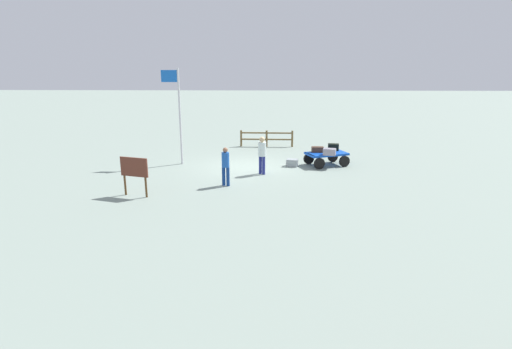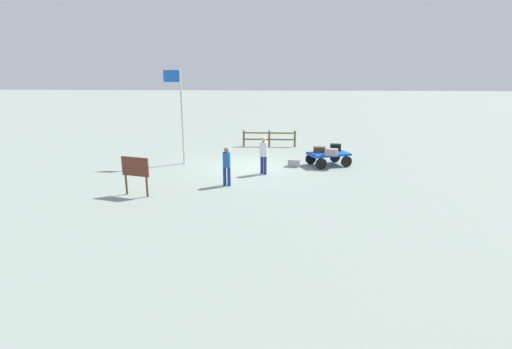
{
  "view_description": "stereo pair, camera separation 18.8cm",
  "coord_description": "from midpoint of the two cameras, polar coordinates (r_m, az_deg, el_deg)",
  "views": [
    {
      "loc": [
        -0.92,
        19.17,
        4.85
      ],
      "look_at": [
        -0.56,
        6.0,
        1.26
      ],
      "focal_mm": 28.43,
      "sensor_mm": 36.0,
      "label": 1
    },
    {
      "loc": [
        -1.11,
        19.17,
        4.85
      ],
      "look_at": [
        -0.56,
        6.0,
        1.26
      ],
      "focal_mm": 28.43,
      "sensor_mm": 36.0,
      "label": 2
    }
  ],
  "objects": [
    {
      "name": "worker_lead",
      "position": [
        18.28,
        1.36,
        3.18
      ],
      "size": [
        0.51,
        0.51,
        1.73
      ],
      "color": "navy",
      "rests_on": "ground"
    },
    {
      "name": "suitcase_tan",
      "position": [
        20.31,
        9.2,
        3.48
      ],
      "size": [
        0.6,
        0.34,
        0.26
      ],
      "color": "#493021",
      "rests_on": "luggage_cart"
    },
    {
      "name": "suitcase_maroon",
      "position": [
        20.88,
        11.38,
        3.78
      ],
      "size": [
        0.57,
        0.39,
        0.33
      ],
      "color": "black",
      "rests_on": "luggage_cart"
    },
    {
      "name": "wooden_fence",
      "position": [
        24.67,
        2.09,
        5.23
      ],
      "size": [
        3.22,
        0.19,
        0.98
      ],
      "color": "brown",
      "rests_on": "ground"
    },
    {
      "name": "worker_trailing",
      "position": [
        16.56,
        -3.84,
        1.47
      ],
      "size": [
        0.41,
        0.41,
        1.61
      ],
      "color": "navy",
      "rests_on": "ground"
    },
    {
      "name": "ground_plane",
      "position": [
        19.8,
        -0.62,
        1.07
      ],
      "size": [
        120.0,
        120.0,
        0.0
      ],
      "primitive_type": "plane",
      "color": "gray"
    },
    {
      "name": "luggage_cart",
      "position": [
        20.29,
        10.38,
        2.52
      ],
      "size": [
        2.23,
        1.84,
        0.64
      ],
      "color": "blue",
      "rests_on": "ground"
    },
    {
      "name": "suitcase_dark",
      "position": [
        19.71,
        10.83,
        3.12
      ],
      "size": [
        0.67,
        0.53,
        0.31
      ],
      "color": "gray",
      "rests_on": "luggage_cart"
    },
    {
      "name": "suitcase_navy",
      "position": [
        19.96,
        5.63,
        1.64
      ],
      "size": [
        0.61,
        0.5,
        0.36
      ],
      "color": "gray",
      "rests_on": "ground"
    },
    {
      "name": "signboard",
      "position": [
        15.86,
        -16.29,
        0.64
      ],
      "size": [
        1.12,
        0.38,
        1.5
      ],
      "color": "#4C3319",
      "rests_on": "ground"
    },
    {
      "name": "flagpole",
      "position": [
        20.35,
        -10.4,
        9.13
      ],
      "size": [
        0.87,
        0.1,
        4.69
      ],
      "color": "silver",
      "rests_on": "ground"
    }
  ]
}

